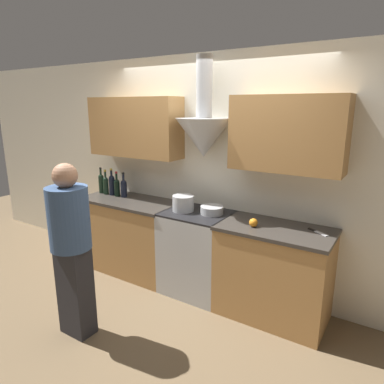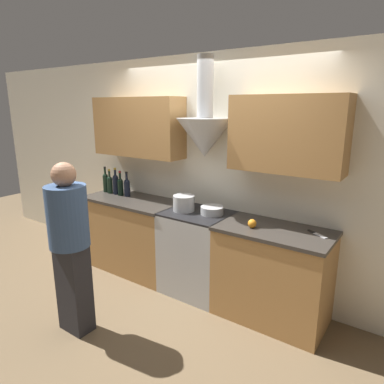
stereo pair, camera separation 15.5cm
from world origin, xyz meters
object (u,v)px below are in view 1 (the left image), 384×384
Objects in this scene: stove_range at (197,252)px; mixing_bowl at (212,210)px; wine_bottle_1 at (106,184)px; wine_bottle_2 at (112,184)px; stock_pot at (183,203)px; person_foreground_left at (71,244)px; orange_fruit at (253,223)px; wine_bottle_3 at (117,186)px; wine_bottle_4 at (124,187)px; wine_bottle_0 at (101,182)px.

mixing_bowl is at bearing 14.92° from stove_range.
stove_range is at bearing -165.08° from mixing_bowl.
wine_bottle_1 reaches higher than stove_range.
wine_bottle_2 is (-1.32, 0.05, 0.60)m from stove_range.
stove_range is 3.80× the size of mixing_bowl.
stock_pot is 0.15× the size of person_foreground_left.
wine_bottle_1 is at bearing 176.71° from stock_pot.
wine_bottle_2 is 2.02m from orange_fruit.
wine_bottle_3 is 3.88× the size of orange_fruit.
stock_pot is (-0.16, -0.03, 0.55)m from stove_range.
person_foreground_left reaches higher than wine_bottle_4.
wine_bottle_2 reaches higher than stock_pot.
wine_bottle_1 is 1.01× the size of wine_bottle_4.
wine_bottle_0 is 1.07× the size of wine_bottle_3.
stove_range is at bearing -1.91° from wine_bottle_3.
stove_range is at bearing 11.14° from stock_pot.
stock_pot reaches higher than stove_range.
wine_bottle_0 reaches higher than mixing_bowl.
wine_bottle_4 is 3.86× the size of orange_fruit.
orange_fruit is (2.01, -0.15, -0.10)m from wine_bottle_2.
wine_bottle_1 is 0.10m from wine_bottle_2.
person_foreground_left is (-0.70, -1.27, -0.10)m from mixing_bowl.
wine_bottle_3 is at bearing 175.98° from orange_fruit.
wine_bottle_0 reaches higher than stove_range.
wine_bottle_4 is at bearing 114.40° from person_foreground_left.
wine_bottle_3 is 1.38m from mixing_bowl.
wine_bottle_1 is at bearing 178.34° from stove_range.
wine_bottle_0 is at bearing 179.67° from wine_bottle_4.
mixing_bowl is (0.32, 0.07, -0.04)m from stock_pot.
wine_bottle_1 is 1.01× the size of wine_bottle_3.
wine_bottle_1 reaches higher than wine_bottle_4.
wine_bottle_0 is 0.30m from wine_bottle_3.
stock_pot is at bearing -3.73° from wine_bottle_0.
orange_fruit is at bearing -4.70° from wine_bottle_4.
wine_bottle_4 is 1.42m from person_foreground_left.
wine_bottle_3 is 1.45m from person_foreground_left.
stove_range is 1.40m from person_foreground_left.
stove_range is 0.53m from mixing_bowl.
wine_bottle_4 is at bearing -0.33° from wine_bottle_0.
wine_bottle_4 is (0.30, 0.01, -0.00)m from wine_bottle_1.
stove_range is at bearing -2.16° from wine_bottle_0.
wine_bottle_4 reaches higher than stock_pot.
wine_bottle_1 is 1.26m from stock_pot.
wine_bottle_2 is at bearing 175.84° from orange_fruit.
stock_pot is 1.26m from person_foreground_left.
wine_bottle_2 is (0.10, 0.01, 0.02)m from wine_bottle_1.
person_foreground_left is at bearing -61.61° from wine_bottle_3.
wine_bottle_2 is 0.22× the size of person_foreground_left.
wine_bottle_1 is 1.58m from mixing_bowl.
wine_bottle_2 is at bearing 173.26° from wine_bottle_3.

